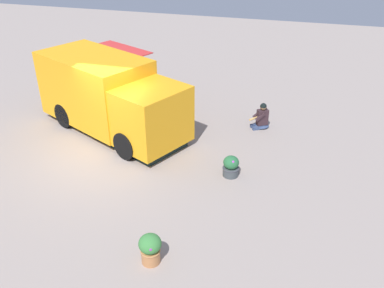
{
  "coord_description": "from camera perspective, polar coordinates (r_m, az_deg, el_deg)",
  "views": [
    {
      "loc": [
        -5.63,
        9.85,
        6.61
      ],
      "look_at": [
        -2.83,
        -0.02,
        0.83
      ],
      "focal_mm": 38.54,
      "sensor_mm": 36.0,
      "label": 1
    }
  ],
  "objects": [
    {
      "name": "person_customer",
      "position": [
        14.53,
        9.6,
        3.57
      ],
      "size": [
        0.76,
        0.67,
        0.93
      ],
      "color": "#37496F",
      "rests_on": "ground_plane"
    },
    {
      "name": "food_truck",
      "position": [
        14.16,
        -11.33,
        6.32
      ],
      "size": [
        5.9,
        4.5,
        2.47
      ],
      "color": "#F9A419",
      "rests_on": "ground_plane"
    },
    {
      "name": "planter_flowering_near",
      "position": [
        9.06,
        -5.79,
        -14.13
      ],
      "size": [
        0.49,
        0.49,
        0.72
      ],
      "color": "#BC7947",
      "rests_on": "ground_plane"
    },
    {
      "name": "planter_flowering_far",
      "position": [
        11.78,
        5.41,
        -3.08
      ],
      "size": [
        0.48,
        0.48,
        0.63
      ],
      "color": "#40464A",
      "rests_on": "ground_plane"
    },
    {
      "name": "ground_plane",
      "position": [
        13.13,
        -11.98,
        -1.53
      ],
      "size": [
        40.0,
        40.0,
        0.0
      ],
      "primitive_type": "plane",
      "color": "gray"
    }
  ]
}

